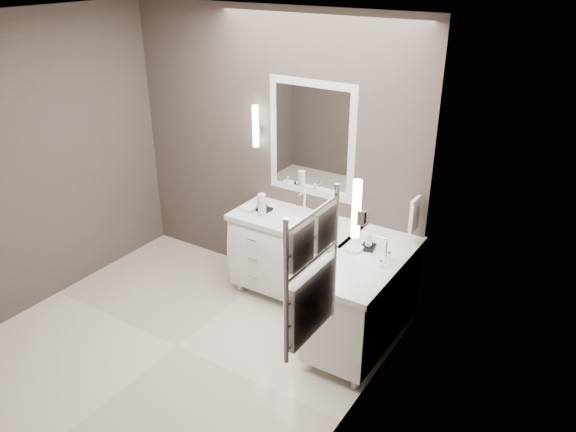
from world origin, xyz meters
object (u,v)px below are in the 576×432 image
Objects in this scene: vanity_back at (296,253)px; towel_ladder at (311,280)px; vanity_right at (364,296)px; waste_bin at (305,327)px.

towel_ladder is at bearing -55.90° from vanity_back.
towel_ladder is (1.10, -1.63, 0.91)m from vanity_back.
vanity_right is at bearing 99.84° from towel_ladder.
vanity_back and vanity_right have the same top height.
towel_ladder is at bearing -80.16° from vanity_right.
vanity_back reaches higher than waste_bin.
vanity_right is 0.60m from waste_bin.
vanity_right is at bearing -20.38° from vanity_back.
towel_ladder is 1.75m from waste_bin.
vanity_back is at bearing 124.10° from towel_ladder.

